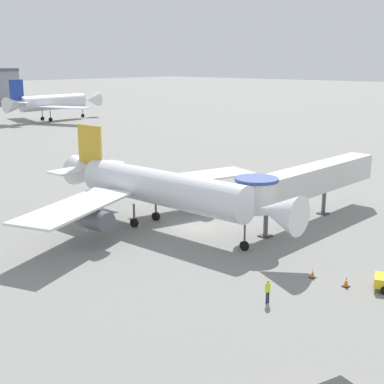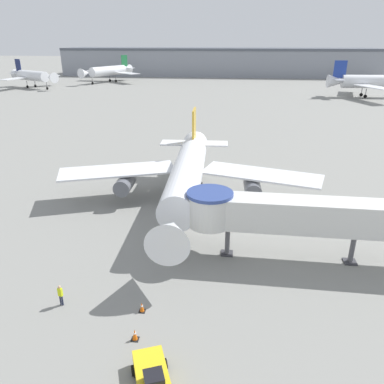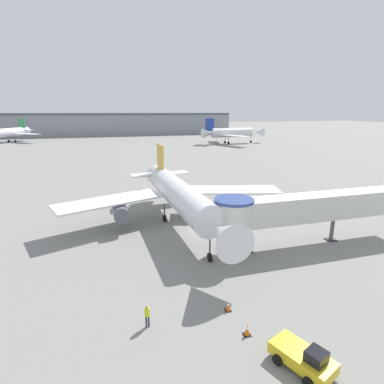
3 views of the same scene
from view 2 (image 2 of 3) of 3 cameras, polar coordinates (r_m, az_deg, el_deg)
name	(u,v)px [view 2 (image 2 of 3)]	position (r m, az deg, el deg)	size (l,w,h in m)	color
ground_plane	(205,218)	(41.57, 2.06, -4.02)	(800.00, 800.00, 0.00)	gray
main_airplane	(187,174)	(42.74, -0.74, 2.71)	(31.88, 29.68, 9.68)	silver
jet_bridge	(302,215)	(33.60, 16.45, -3.34)	(23.07, 4.09, 6.09)	silver
pushback_tug_yellow	(152,377)	(23.69, -6.10, -26.22)	(3.02, 4.04, 1.70)	yellow
traffic_cone_apron_front	(135,335)	(26.61, -8.71, -20.70)	(0.50, 0.50, 0.83)	black
traffic_cone_near_nose	(142,307)	(28.66, -7.64, -17.01)	(0.47, 0.47, 0.77)	black
ground_crew_marshaller	(60,294)	(30.22, -19.42, -14.43)	(0.36, 0.26, 1.72)	#1E2338
background_jet_blue_tail	(372,82)	(143.68, 25.69, 14.93)	(31.92, 33.69, 11.80)	silver
background_jet_navy_tail	(32,76)	(168.63, -23.18, 15.97)	(25.24, 23.62, 10.82)	silver
background_jet_green_tail	(109,71)	(181.47, -12.52, 17.58)	(29.91, 29.47, 11.37)	silver
terminal_building	(218,62)	(212.73, 3.97, 19.19)	(163.41, 27.88, 13.96)	gray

